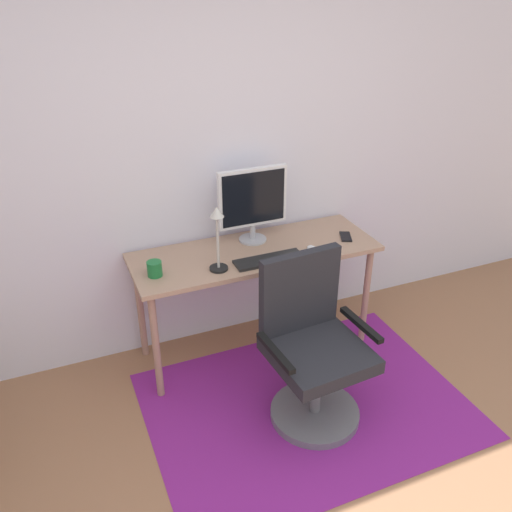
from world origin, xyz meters
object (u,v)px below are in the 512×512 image
(office_chair, at_px, (312,354))
(keyboard, at_px, (269,260))
(monitor, at_px, (253,200))
(computer_mouse, at_px, (313,249))
(cell_phone, at_px, (346,237))
(desk_lamp, at_px, (217,231))
(desk, at_px, (255,261))
(coffee_cup, at_px, (155,269))

(office_chair, bearing_deg, keyboard, 90.16)
(keyboard, height_order, office_chair, office_chair)
(monitor, relative_size, computer_mouse, 4.70)
(computer_mouse, relative_size, cell_phone, 0.74)
(desk_lamp, bearing_deg, cell_phone, 5.17)
(desk, xyz_separation_m, coffee_cup, (-0.66, -0.07, 0.13))
(monitor, bearing_deg, desk, -105.96)
(cell_phone, height_order, office_chair, office_chair)
(desk_lamp, bearing_deg, keyboard, -3.64)
(desk, relative_size, cell_phone, 11.16)
(office_chair, bearing_deg, monitor, 87.37)
(cell_phone, bearing_deg, desk, -162.10)
(desk, distance_m, desk_lamp, 0.47)
(keyboard, bearing_deg, cell_phone, 9.73)
(computer_mouse, bearing_deg, desk, 153.14)
(computer_mouse, distance_m, desk_lamp, 0.66)
(monitor, height_order, keyboard, monitor)
(desk_lamp, xyz_separation_m, office_chair, (0.35, -0.54, -0.59))
(cell_phone, bearing_deg, computer_mouse, -137.93)
(computer_mouse, xyz_separation_m, office_chair, (-0.26, -0.52, -0.36))
(coffee_cup, bearing_deg, cell_phone, 0.46)
(desk, bearing_deg, office_chair, -85.07)
(monitor, height_order, computer_mouse, monitor)
(desk_lamp, height_order, office_chair, desk_lamp)
(desk, xyz_separation_m, desk_lamp, (-0.29, -0.15, 0.33))
(desk_lamp, bearing_deg, coffee_cup, 168.71)
(monitor, height_order, office_chair, monitor)
(desk, distance_m, cell_phone, 0.63)
(desk, bearing_deg, computer_mouse, -26.86)
(desk, height_order, office_chair, office_chair)
(desk, xyz_separation_m, keyboard, (0.02, -0.17, 0.09))
(cell_phone, relative_size, office_chair, 0.14)
(computer_mouse, bearing_deg, office_chair, -116.58)
(monitor, relative_size, cell_phone, 3.49)
(office_chair, bearing_deg, desk_lamp, 119.19)
(cell_phone, xyz_separation_m, desk_lamp, (-0.91, -0.08, 0.24))
(desk, height_order, keyboard, keyboard)
(keyboard, xyz_separation_m, office_chair, (0.04, -0.52, -0.35))
(desk, height_order, cell_phone, cell_phone)
(keyboard, bearing_deg, monitor, 86.63)
(monitor, bearing_deg, keyboard, -93.37)
(desk, relative_size, coffee_cup, 17.24)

